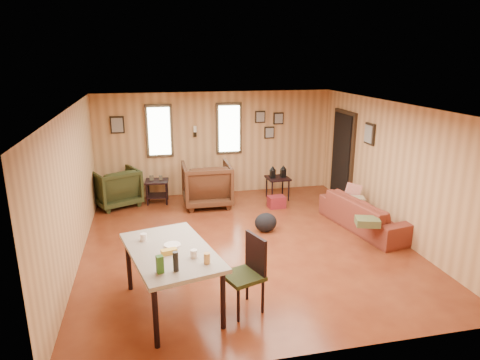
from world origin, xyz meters
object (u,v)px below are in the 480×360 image
at_px(side_table, 278,176).
at_px(end_table, 157,187).
at_px(sofa, 367,208).
at_px(recliner_brown, 207,182).
at_px(dining_table, 171,256).
at_px(recliner_green, 115,185).

bearing_deg(side_table, end_table, 173.26).
bearing_deg(sofa, recliner_brown, 44.40).
height_order(end_table, side_table, side_table).
xyz_separation_m(sofa, side_table, (-1.14, 2.05, 0.14)).
relative_size(side_table, dining_table, 0.44).
bearing_deg(dining_table, side_table, 42.74).
xyz_separation_m(recliner_brown, recliner_green, (-1.96, 0.40, -0.06)).
distance_m(recliner_brown, recliner_green, 2.00).
relative_size(sofa, recliner_green, 2.23).
xyz_separation_m(side_table, dining_table, (-2.65, -3.98, 0.21)).
relative_size(recliner_green, side_table, 1.17).
relative_size(recliner_green, dining_table, 0.51).
bearing_deg(side_table, recliner_brown, -177.27).
distance_m(sofa, recliner_green, 5.30).
bearing_deg(sofa, end_table, 48.12).
relative_size(sofa, dining_table, 1.15).
relative_size(recliner_brown, dining_table, 0.59).
height_order(recliner_green, dining_table, dining_table).
bearing_deg(recliner_green, dining_table, 76.95).
distance_m(recliner_brown, end_table, 1.15).
xyz_separation_m(sofa, recliner_brown, (-2.78, 1.97, 0.12)).
height_order(recliner_brown, end_table, recliner_brown).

